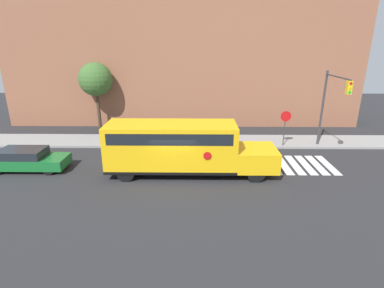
# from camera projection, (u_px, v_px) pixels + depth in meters

# --- Properties ---
(ground_plane) EXTENTS (60.00, 60.00, 0.00)m
(ground_plane) POSITION_uv_depth(u_px,v_px,m) (174.00, 178.00, 17.32)
(ground_plane) COLOR #28282B
(sidewalk_strip) EXTENTS (44.00, 3.00, 0.15)m
(sidewalk_strip) POSITION_uv_depth(u_px,v_px,m) (180.00, 141.00, 23.44)
(sidewalk_strip) COLOR gray
(sidewalk_strip) RESTS_ON ground
(building_backdrop) EXTENTS (32.00, 4.00, 12.07)m
(building_backdrop) POSITION_uv_depth(u_px,v_px,m) (183.00, 58.00, 27.66)
(building_backdrop) COLOR #935B42
(building_backdrop) RESTS_ON ground
(crosswalk_stripes) EXTENTS (4.00, 3.20, 0.01)m
(crosswalk_stripes) POSITION_uv_depth(u_px,v_px,m) (300.00, 165.00, 19.11)
(crosswalk_stripes) COLOR white
(crosswalk_stripes) RESTS_ON ground
(school_bus) EXTENTS (9.80, 2.57, 3.05)m
(school_bus) POSITION_uv_depth(u_px,v_px,m) (180.00, 146.00, 17.33)
(school_bus) COLOR yellow
(school_bus) RESTS_ON ground
(parked_car) EXTENTS (4.65, 1.75, 1.33)m
(parked_car) POSITION_uv_depth(u_px,v_px,m) (27.00, 159.00, 18.20)
(parked_car) COLOR #196B2D
(parked_car) RESTS_ON ground
(stop_sign) EXTENTS (0.76, 0.10, 2.76)m
(stop_sign) POSITION_uv_depth(u_px,v_px,m) (285.00, 123.00, 21.66)
(stop_sign) COLOR #38383A
(stop_sign) RESTS_ON ground
(traffic_light) EXTENTS (0.28, 3.56, 5.56)m
(traffic_light) POSITION_uv_depth(u_px,v_px,m) (331.00, 100.00, 20.32)
(traffic_light) COLOR #38383A
(traffic_light) RESTS_ON ground
(tree_near_sidewalk) EXTENTS (2.83, 2.83, 5.84)m
(tree_near_sidewalk) POSITION_uv_depth(u_px,v_px,m) (96.00, 80.00, 25.39)
(tree_near_sidewalk) COLOR #423323
(tree_near_sidewalk) RESTS_ON ground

